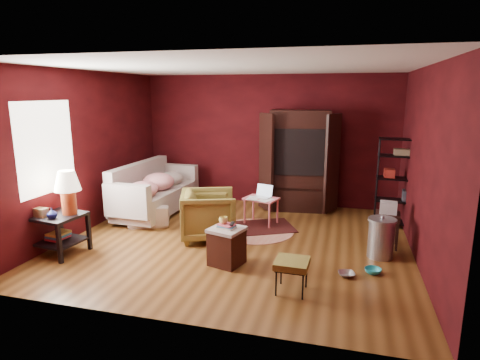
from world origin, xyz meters
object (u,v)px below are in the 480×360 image
object	(u,v)px
side_table	(63,204)
sofa	(152,196)
tv_armoire	(299,159)
wire_shelving	(400,179)
laptop_desk	(261,201)
hamper	(227,245)
armchair	(209,212)

from	to	relation	value
side_table	sofa	bearing A→B (deg)	81.04
sofa	tv_armoire	world-z (taller)	tv_armoire
side_table	tv_armoire	distance (m)	4.55
side_table	wire_shelving	xyz separation A→B (m)	(5.04, 2.60, 0.13)
side_table	wire_shelving	distance (m)	5.67
laptop_desk	wire_shelving	xyz separation A→B (m)	(2.44, 0.49, 0.44)
hamper	tv_armoire	bearing A→B (deg)	78.30
side_table	laptop_desk	distance (m)	3.37
laptop_desk	wire_shelving	distance (m)	2.53
side_table	wire_shelving	bearing A→B (deg)	27.27
armchair	wire_shelving	distance (m)	3.48
hamper	tv_armoire	world-z (taller)	tv_armoire
hamper	wire_shelving	distance (m)	3.53
hamper	tv_armoire	distance (m)	3.22
wire_shelving	tv_armoire	bearing A→B (deg)	162.44
sofa	tv_armoire	distance (m)	3.09
armchair	laptop_desk	distance (m)	1.18
armchair	sofa	bearing A→B (deg)	37.38
side_table	tv_armoire	world-z (taller)	tv_armoire
side_table	hamper	world-z (taller)	side_table
wire_shelving	side_table	bearing A→B (deg)	-150.53
side_table	tv_armoire	size ratio (longest dim) A/B	0.62
hamper	laptop_desk	bearing A→B (deg)	86.94
armchair	hamper	xyz separation A→B (m)	(0.60, -0.94, -0.16)
hamper	wire_shelving	xyz separation A→B (m)	(2.54, 2.37, 0.61)
sofa	wire_shelving	xyz separation A→B (m)	(4.70, 0.43, 0.53)
hamper	sofa	bearing A→B (deg)	138.02
armchair	laptop_desk	bearing A→B (deg)	-56.60
sofa	laptop_desk	xyz separation A→B (m)	(2.26, -0.06, 0.09)
side_table	laptop_desk	size ratio (longest dim) A/B	1.75
sofa	tv_armoire	size ratio (longest dim) A/B	0.91
armchair	hamper	distance (m)	1.13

